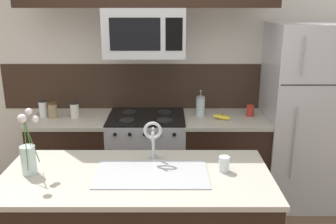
% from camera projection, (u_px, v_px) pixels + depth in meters
% --- Properties ---
extents(rear_partition, '(5.20, 0.10, 2.60)m').
position_uv_depth(rear_partition, '(175.00, 72.00, 3.98)').
color(rear_partition, silver).
rests_on(rear_partition, ground).
extents(splash_band, '(3.07, 0.01, 0.48)m').
position_uv_depth(splash_band, '(147.00, 87.00, 3.97)').
color(splash_band, '#332319').
rests_on(splash_band, rear_partition).
extents(back_counter_left, '(0.78, 0.65, 0.91)m').
position_uv_depth(back_counter_left, '(73.00, 159.00, 3.86)').
color(back_counter_left, black).
rests_on(back_counter_left, ground).
extents(back_counter_right, '(0.84, 0.65, 0.91)m').
position_uv_depth(back_counter_right, '(222.00, 159.00, 3.86)').
color(back_counter_right, black).
rests_on(back_counter_right, ground).
extents(stove_range, '(0.76, 0.64, 0.93)m').
position_uv_depth(stove_range, '(147.00, 159.00, 3.86)').
color(stove_range, '#B7BABF').
rests_on(stove_range, ground).
extents(microwave, '(0.74, 0.40, 0.45)m').
position_uv_depth(microwave, '(144.00, 32.00, 3.46)').
color(microwave, '#B7BABF').
extents(refrigerator, '(0.90, 0.74, 1.83)m').
position_uv_depth(refrigerator, '(309.00, 116.00, 3.75)').
color(refrigerator, '#B7BABF').
rests_on(refrigerator, ground).
extents(storage_jar_tall, '(0.08, 0.08, 0.17)m').
position_uv_depth(storage_jar_tall, '(42.00, 108.00, 3.73)').
color(storage_jar_tall, silver).
rests_on(storage_jar_tall, back_counter_left).
extents(storage_jar_medium, '(0.09, 0.09, 0.16)m').
position_uv_depth(storage_jar_medium, '(52.00, 110.00, 3.69)').
color(storage_jar_medium, '#997F5B').
rests_on(storage_jar_medium, back_counter_left).
extents(storage_jar_short, '(0.09, 0.09, 0.16)m').
position_uv_depth(storage_jar_short, '(74.00, 110.00, 3.70)').
color(storage_jar_short, silver).
rests_on(storage_jar_short, back_counter_left).
extents(banana_bunch, '(0.19, 0.12, 0.08)m').
position_uv_depth(banana_bunch, '(221.00, 117.00, 3.67)').
color(banana_bunch, yellow).
rests_on(banana_bunch, back_counter_right).
extents(french_press, '(0.09, 0.09, 0.27)m').
position_uv_depth(french_press, '(200.00, 106.00, 3.76)').
color(french_press, silver).
rests_on(french_press, back_counter_right).
extents(coffee_tin, '(0.08, 0.08, 0.11)m').
position_uv_depth(coffee_tin, '(250.00, 111.00, 3.76)').
color(coffee_tin, '#B22D23').
rests_on(coffee_tin, back_counter_right).
extents(kitchen_sink, '(0.76, 0.44, 0.16)m').
position_uv_depth(kitchen_sink, '(151.00, 183.00, 2.55)').
color(kitchen_sink, '#ADAFB5').
rests_on(kitchen_sink, island_counter).
extents(sink_faucet, '(0.14, 0.14, 0.31)m').
position_uv_depth(sink_faucet, '(152.00, 135.00, 2.68)').
color(sink_faucet, '#B7BABF').
rests_on(sink_faucet, island_counter).
extents(drinking_glass, '(0.07, 0.07, 0.11)m').
position_uv_depth(drinking_glass, '(223.00, 164.00, 2.56)').
color(drinking_glass, silver).
rests_on(drinking_glass, island_counter).
extents(flower_vase, '(0.13, 0.18, 0.45)m').
position_uv_depth(flower_vase, '(28.00, 156.00, 2.50)').
color(flower_vase, silver).
rests_on(flower_vase, island_counter).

